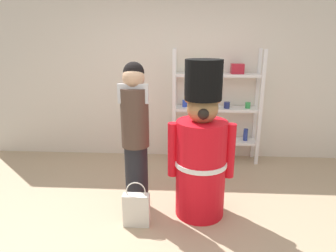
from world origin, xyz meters
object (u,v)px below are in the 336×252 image
object	(u,v)px
merchandise_shelf	(216,106)
person_shopper	(135,134)
teddy_bear_guard	(201,152)
shopping_bag	(136,209)

from	to	relation	value
merchandise_shelf	person_shopper	xyz separation A→B (m)	(-1.01, -1.50, 0.02)
merchandise_shelf	teddy_bear_guard	distance (m)	1.60
merchandise_shelf	person_shopper	bearing A→B (deg)	-123.98
merchandise_shelf	teddy_bear_guard	bearing A→B (deg)	-101.11
teddy_bear_guard	shopping_bag	bearing A→B (deg)	-157.68
person_shopper	teddy_bear_guard	bearing A→B (deg)	-4.65
teddy_bear_guard	person_shopper	xyz separation A→B (m)	(-0.71, 0.06, 0.17)
merchandise_shelf	person_shopper	size ratio (longest dim) A/B	1.05
teddy_bear_guard	person_shopper	size ratio (longest dim) A/B	1.02
merchandise_shelf	shopping_bag	world-z (taller)	merchandise_shelf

